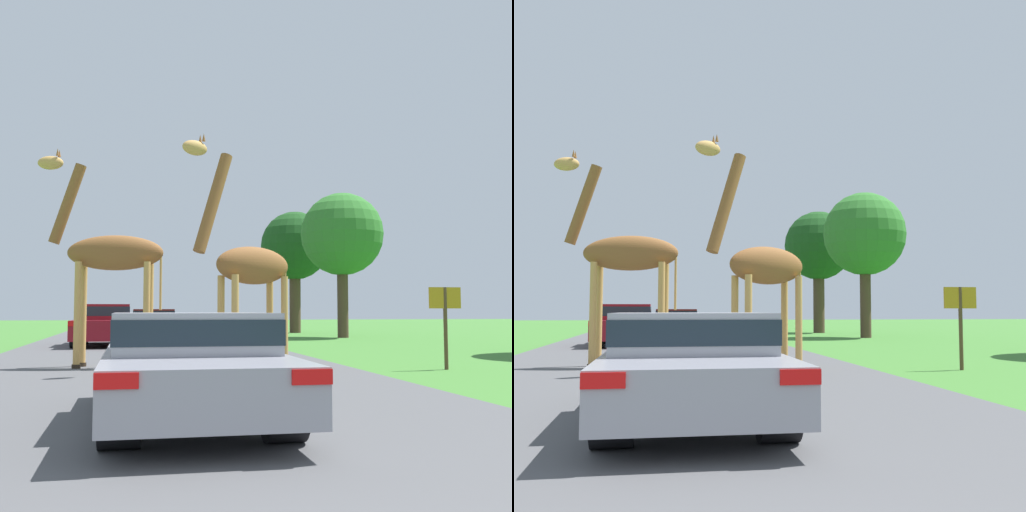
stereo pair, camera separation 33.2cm
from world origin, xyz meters
The scene contains 9 objects.
road centered at (0.00, 30.00, 0.00)m, with size 8.22×120.00×0.00m.
giraffe_near_road centered at (1.82, 11.88, 2.17)m, with size 2.56×1.54×4.75m.
giraffe_companion centered at (-1.02, 12.92, 2.39)m, with size 2.79×0.93×4.73m.
car_lead_maroon centered at (0.10, 5.97, 0.65)m, with size 1.86×4.44×1.19m.
car_queue_right centered at (0.46, 27.10, 0.68)m, with size 1.91×4.20×1.26m.
car_queue_left centered at (-1.45, 21.73, 0.75)m, with size 1.97×4.62×1.42m.
tree_centre_back centered at (8.26, 32.55, 4.66)m, with size 3.72×3.72×6.60m.
tree_right_cluster centered at (8.79, 26.17, 4.59)m, with size 3.72×3.72×6.50m.
sign_post centered at (5.84, 11.08, 1.18)m, with size 0.70×0.08×1.69m.
Camera 2 is at (-0.25, -1.28, 1.22)m, focal length 45.00 mm.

